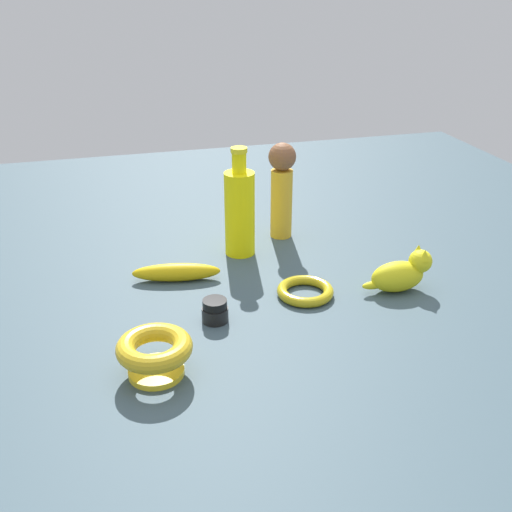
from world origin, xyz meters
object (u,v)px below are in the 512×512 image
(cat_figurine, at_px, (402,273))
(bangle, at_px, (305,291))
(nail_polish_jar, at_px, (215,311))
(person_figure_adult, at_px, (282,186))
(bowl, at_px, (155,351))
(banana, at_px, (176,272))
(bottle_tall, at_px, (240,211))

(cat_figurine, bearing_deg, bangle, -8.61)
(nail_polish_jar, distance_m, bangle, 0.19)
(person_figure_adult, distance_m, bangle, 0.31)
(person_figure_adult, bearing_deg, nail_polish_jar, 55.58)
(nail_polish_jar, bearing_deg, bowl, 47.25)
(cat_figurine, xyz_separation_m, banana, (0.42, -0.16, -0.02))
(bangle, bearing_deg, bowl, 29.70)
(bottle_tall, xyz_separation_m, bangle, (-0.07, 0.22, -0.09))
(person_figure_adult, xyz_separation_m, banana, (0.27, 0.16, -0.10))
(bottle_tall, xyz_separation_m, nail_polish_jar, (0.11, 0.26, -0.08))
(nail_polish_jar, xyz_separation_m, banana, (0.04, -0.17, -0.00))
(cat_figurine, relative_size, banana, 0.79)
(bottle_tall, bearing_deg, person_figure_adult, -149.93)
(nail_polish_jar, xyz_separation_m, bangle, (-0.19, -0.04, -0.01))
(person_figure_adult, bearing_deg, bangle, 81.98)
(nail_polish_jar, xyz_separation_m, person_figure_adult, (-0.23, -0.33, 0.10))
(nail_polish_jar, distance_m, person_figure_adult, 0.41)
(cat_figurine, bearing_deg, nail_polish_jar, 2.43)
(nail_polish_jar, xyz_separation_m, bowl, (0.12, 0.13, 0.02))
(cat_figurine, relative_size, bangle, 1.28)
(nail_polish_jar, distance_m, bowl, 0.18)
(bowl, bearing_deg, nail_polish_jar, -132.75)
(bottle_tall, height_order, banana, bottle_tall)
(nail_polish_jar, height_order, bowl, bowl)
(bottle_tall, distance_m, cat_figurine, 0.37)
(banana, bearing_deg, person_figure_adult, -138.61)
(bangle, bearing_deg, cat_figurine, 171.39)
(nail_polish_jar, relative_size, bangle, 0.44)
(banana, bearing_deg, cat_figurine, 170.44)
(person_figure_adult, bearing_deg, bottle_tall, 30.07)
(nail_polish_jar, bearing_deg, cat_figurine, -177.57)
(cat_figurine, distance_m, nail_polish_jar, 0.37)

